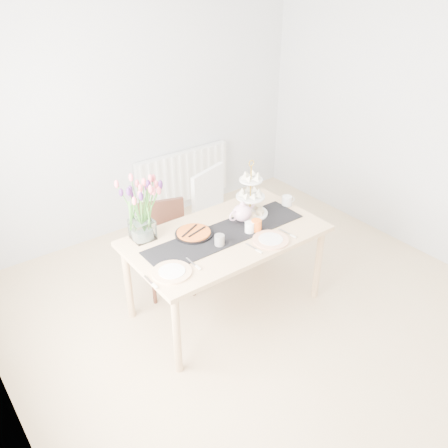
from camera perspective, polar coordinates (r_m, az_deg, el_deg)
room_shell at (r=3.36m, az=7.56°, el=4.31°), size 4.50×4.50×4.50m
radiator at (r=5.57m, az=-4.93°, el=5.74°), size 1.20×0.08×0.60m
dining_table at (r=3.88m, az=0.23°, el=-2.16°), size 1.60×0.90×0.75m
chair_brown at (r=4.31m, az=-7.03°, el=-1.92°), size 0.51×0.51×0.82m
chair_white at (r=4.61m, az=-0.69°, el=1.74°), size 0.59×0.59×0.94m
table_runner at (r=3.84m, az=0.23°, el=-1.14°), size 1.40×0.35×0.01m
tulip_vase at (r=3.67m, az=-10.13°, el=2.73°), size 0.62×0.62×0.53m
cake_stand at (r=4.06m, az=3.17°, el=2.77°), size 0.31×0.31×0.46m
teapot at (r=3.98m, az=2.21°, el=1.37°), size 0.26×0.21×0.17m
cream_jug at (r=4.29m, az=7.57°, el=2.78°), size 0.11×0.11×0.09m
tart_tin at (r=3.82m, az=-3.66°, el=-1.18°), size 0.30×0.30×0.04m
mug_grey at (r=3.67m, az=-0.54°, el=-1.99°), size 0.10×0.10×0.09m
mug_white at (r=3.84m, az=3.10°, el=-0.43°), size 0.11×0.11×0.09m
mug_orange at (r=3.86m, az=3.91°, el=-0.19°), size 0.11×0.11×0.10m
plate_left at (r=3.42m, az=-6.29°, el=-5.77°), size 0.29×0.29×0.01m
plate_right at (r=3.77m, az=5.62°, el=-1.91°), size 0.32×0.32×0.02m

